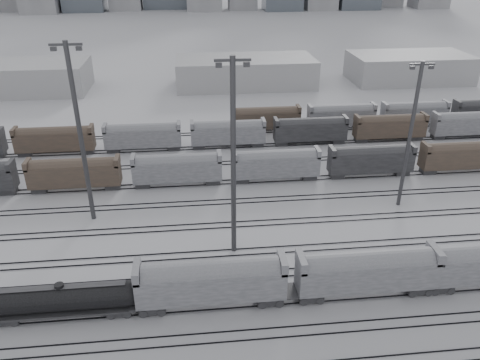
{
  "coord_description": "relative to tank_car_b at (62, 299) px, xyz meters",
  "views": [
    {
      "loc": [
        -6.08,
        -40.49,
        36.79
      ],
      "look_at": [
        0.93,
        24.69,
        4.0
      ],
      "focal_mm": 35.0,
      "sensor_mm": 36.0,
      "label": 1
    }
  ],
  "objects": [
    {
      "name": "bg_string_near",
      "position": [
        29.12,
        31.0,
        0.32
      ],
      "size": [
        151.0,
        3.0,
        5.6
      ],
      "color": "gray",
      "rests_on": "ground"
    },
    {
      "name": "hopper_car_b",
      "position": [
        34.19,
        0.0,
        1.13
      ],
      "size": [
        16.36,
        3.25,
        5.85
      ],
      "color": "black",
      "rests_on": "ground"
    },
    {
      "name": "hopper_car_a",
      "position": [
        16.28,
        0.0,
        1.21
      ],
      "size": [
        16.73,
        3.32,
        5.98
      ],
      "color": "black",
      "rests_on": "ground"
    },
    {
      "name": "warehouse_right",
      "position": [
        81.12,
        94.0,
        1.52
      ],
      "size": [
        35.0,
        18.0,
        8.0
      ],
      "primitive_type": "cube",
      "color": "#A9A9AB",
      "rests_on": "ground"
    },
    {
      "name": "tracks",
      "position": [
        21.12,
        16.5,
        -2.4
      ],
      "size": [
        220.0,
        71.5,
        0.16
      ],
      "color": "black",
      "rests_on": "ground"
    },
    {
      "name": "bg_string_far",
      "position": [
        56.62,
        55.0,
        0.32
      ],
      "size": [
        66.0,
        3.0,
        5.6
      ],
      "color": "brown",
      "rests_on": "ground"
    },
    {
      "name": "warehouse_mid",
      "position": [
        31.12,
        94.0,
        1.52
      ],
      "size": [
        40.0,
        18.0,
        8.0
      ],
      "primitive_type": "cube",
      "color": "#A9A9AB",
      "rests_on": "ground"
    },
    {
      "name": "light_mast_d",
      "position": [
        47.04,
        20.28,
        9.56
      ],
      "size": [
        3.63,
        0.58,
        22.71
      ],
      "color": "#3C3C3E",
      "rests_on": "ground"
    },
    {
      "name": "tank_car_b",
      "position": [
        0.0,
        0.0,
        0.0
      ],
      "size": [
        17.36,
        2.89,
        4.29
      ],
      "color": "black",
      "rests_on": "ground"
    },
    {
      "name": "light_mast_b",
      "position": [
        -0.48,
        21.17,
        11.42
      ],
      "size": [
        4.19,
        0.67,
        26.22
      ],
      "color": "#3C3C3E",
      "rests_on": "ground"
    },
    {
      "name": "light_mast_c",
      "position": [
        19.82,
        10.64,
        11.33
      ],
      "size": [
        4.17,
        0.67,
        26.04
      ],
      "color": "#3C3C3E",
      "rests_on": "ground"
    },
    {
      "name": "ground",
      "position": [
        21.12,
        -1.0,
        -2.48
      ],
      "size": [
        900.0,
        900.0,
        0.0
      ],
      "primitive_type": "plane",
      "color": "silver",
      "rests_on": "ground"
    },
    {
      "name": "bg_string_mid",
      "position": [
        39.12,
        47.0,
        0.32
      ],
      "size": [
        151.0,
        3.0,
        5.6
      ],
      "color": "black",
      "rests_on": "ground"
    }
  ]
}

